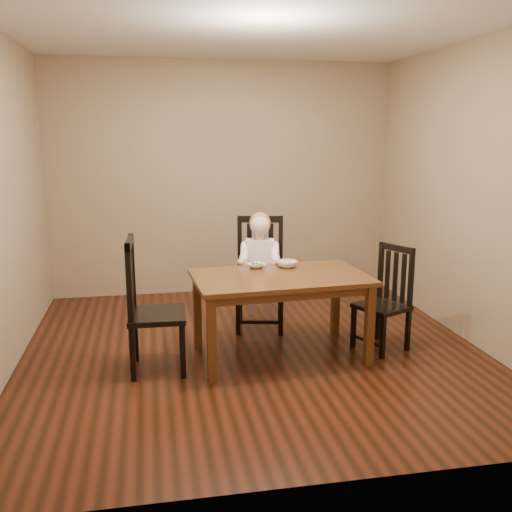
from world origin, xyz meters
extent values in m
cube|color=#451C0E|center=(0.00, 0.00, 0.00)|extent=(4.00, 4.00, 0.01)
cube|color=silver|center=(0.00, 0.00, 2.70)|extent=(4.00, 4.00, 0.01)
cube|color=#977E5F|center=(0.00, 2.00, 1.35)|extent=(4.00, 0.01, 2.70)
cube|color=#977E5F|center=(0.00, -2.00, 1.35)|extent=(4.00, 0.01, 2.70)
cube|color=#977E5F|center=(-2.00, 0.00, 1.35)|extent=(0.01, 4.00, 2.70)
cube|color=#977E5F|center=(2.00, 0.00, 1.35)|extent=(0.01, 4.00, 2.70)
cube|color=#492811|center=(0.20, -0.17, 0.70)|extent=(1.50, 0.96, 0.04)
cube|color=#492811|center=(0.20, -0.17, 0.65)|extent=(1.38, 0.84, 0.08)
cube|color=#492811|center=(-0.43, -0.58, 0.34)|extent=(0.07, 0.07, 0.69)
cube|color=#492811|center=(0.88, -0.49, 0.34)|extent=(0.07, 0.07, 0.69)
cube|color=#492811|center=(-0.48, 0.15, 0.34)|extent=(0.07, 0.07, 0.69)
cube|color=#492811|center=(0.83, 0.24, 0.34)|extent=(0.07, 0.07, 0.69)
cube|color=black|center=(0.17, 0.57, 0.46)|extent=(0.55, 0.54, 0.04)
cube|color=black|center=(0.41, 0.71, 0.22)|extent=(0.05, 0.05, 0.44)
cube|color=black|center=(0.01, 0.80, 0.22)|extent=(0.05, 0.05, 0.44)
cube|color=black|center=(0.33, 0.34, 0.22)|extent=(0.05, 0.05, 0.44)
cube|color=black|center=(-0.07, 0.42, 0.22)|extent=(0.05, 0.05, 0.44)
cube|color=black|center=(0.41, 0.71, 0.79)|extent=(0.05, 0.05, 0.61)
cube|color=black|center=(0.01, 0.80, 0.79)|extent=(0.05, 0.05, 0.61)
cube|color=black|center=(0.21, 0.76, 1.06)|extent=(0.45, 0.13, 0.06)
cube|color=black|center=(0.31, 0.73, 0.75)|extent=(0.05, 0.03, 0.52)
cube|color=black|center=(0.21, 0.76, 0.75)|extent=(0.05, 0.03, 0.52)
cube|color=black|center=(0.10, 0.78, 0.75)|extent=(0.05, 0.03, 0.52)
cube|color=black|center=(-0.83, -0.25, 0.46)|extent=(0.47, 0.49, 0.04)
cube|color=black|center=(-1.02, -0.04, 0.22)|extent=(0.04, 0.04, 0.44)
cube|color=black|center=(-1.03, -0.45, 0.22)|extent=(0.04, 0.04, 0.44)
cube|color=black|center=(-0.63, -0.05, 0.22)|extent=(0.04, 0.04, 0.44)
cube|color=black|center=(-0.65, -0.46, 0.22)|extent=(0.04, 0.04, 0.44)
cube|color=black|center=(-1.02, -0.04, 0.79)|extent=(0.04, 0.04, 0.61)
cube|color=black|center=(-1.03, -0.45, 0.79)|extent=(0.04, 0.04, 0.61)
cube|color=black|center=(-1.03, -0.24, 1.06)|extent=(0.05, 0.45, 0.06)
cube|color=black|center=(-1.02, -0.14, 0.76)|extent=(0.02, 0.05, 0.53)
cube|color=black|center=(-1.03, -0.24, 0.76)|extent=(0.02, 0.05, 0.53)
cube|color=black|center=(-1.03, -0.35, 0.76)|extent=(0.02, 0.05, 0.53)
cube|color=black|center=(1.12, -0.16, 0.39)|extent=(0.52, 0.52, 0.04)
cube|color=black|center=(1.34, -0.25, 0.19)|extent=(0.05, 0.05, 0.37)
cube|color=black|center=(1.20, 0.06, 0.19)|extent=(0.05, 0.05, 0.37)
cube|color=black|center=(1.05, -0.39, 0.19)|extent=(0.05, 0.05, 0.37)
cube|color=black|center=(0.90, -0.08, 0.19)|extent=(0.05, 0.05, 0.37)
cube|color=black|center=(1.34, -0.25, 0.67)|extent=(0.05, 0.05, 0.52)
cube|color=black|center=(1.20, 0.06, 0.67)|extent=(0.05, 0.05, 0.52)
cube|color=black|center=(1.27, -0.09, 0.90)|extent=(0.19, 0.36, 0.05)
cube|color=black|center=(1.31, -0.17, 0.64)|extent=(0.03, 0.04, 0.44)
cube|color=black|center=(1.27, -0.09, 0.64)|extent=(0.03, 0.04, 0.44)
cube|color=black|center=(1.23, -0.01, 0.64)|extent=(0.03, 0.04, 0.44)
imported|color=silver|center=(0.05, 0.12, 0.74)|extent=(0.17, 0.17, 0.04)
imported|color=silver|center=(0.32, 0.09, 0.75)|extent=(0.24, 0.24, 0.06)
cube|color=silver|center=(0.01, 0.10, 0.77)|extent=(0.08, 0.10, 0.05)
cube|color=silver|center=(0.01, 0.10, 0.76)|extent=(0.04, 0.04, 0.01)
camera|label=1|loc=(-0.86, -4.69, 1.91)|focal=40.00mm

